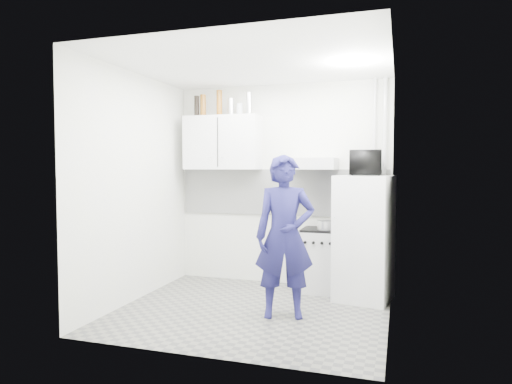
% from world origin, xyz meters
% --- Properties ---
extents(floor, '(2.80, 2.80, 0.00)m').
position_xyz_m(floor, '(0.00, 0.00, 0.00)').
color(floor, '#616056').
rests_on(floor, ground).
extents(ceiling, '(2.80, 2.80, 0.00)m').
position_xyz_m(ceiling, '(0.00, 0.00, 2.60)').
color(ceiling, white).
rests_on(ceiling, wall_back).
extents(wall_back, '(2.80, 0.00, 2.80)m').
position_xyz_m(wall_back, '(0.00, 1.25, 1.30)').
color(wall_back, silver).
rests_on(wall_back, floor).
extents(wall_left, '(0.00, 2.60, 2.60)m').
position_xyz_m(wall_left, '(-1.40, 0.00, 1.30)').
color(wall_left, silver).
rests_on(wall_left, floor).
extents(wall_right, '(0.00, 2.60, 2.60)m').
position_xyz_m(wall_right, '(1.40, 0.00, 1.30)').
color(wall_right, silver).
rests_on(wall_right, floor).
extents(person, '(0.69, 0.55, 1.65)m').
position_xyz_m(person, '(0.38, -0.07, 0.83)').
color(person, '#19174C').
rests_on(person, floor).
extents(stove, '(0.47, 0.47, 0.75)m').
position_xyz_m(stove, '(0.57, 1.00, 0.37)').
color(stove, '#BABABA').
rests_on(stove, floor).
extents(fridge, '(0.69, 0.69, 1.43)m').
position_xyz_m(fridge, '(1.10, 0.79, 0.72)').
color(fridge, silver).
rests_on(fridge, floor).
extents(stove_top, '(0.45, 0.45, 0.03)m').
position_xyz_m(stove_top, '(0.57, 1.00, 0.76)').
color(stove_top, black).
rests_on(stove_top, stove).
extents(saucepan, '(0.19, 0.19, 0.11)m').
position_xyz_m(saucepan, '(0.63, 0.93, 0.83)').
color(saucepan, silver).
rests_on(saucepan, stove_top).
extents(microwave, '(0.55, 0.40, 0.29)m').
position_xyz_m(microwave, '(1.10, 0.79, 1.57)').
color(microwave, black).
rests_on(microwave, fridge).
extents(bottle_a, '(0.07, 0.07, 0.28)m').
position_xyz_m(bottle_a, '(-1.12, 1.07, 2.34)').
color(bottle_a, black).
rests_on(bottle_a, upper_cabinet).
extents(bottle_b, '(0.08, 0.08, 0.29)m').
position_xyz_m(bottle_b, '(-1.03, 1.07, 2.35)').
color(bottle_b, brown).
rests_on(bottle_b, upper_cabinet).
extents(bottle_d, '(0.08, 0.08, 0.34)m').
position_xyz_m(bottle_d, '(-0.80, 1.07, 2.37)').
color(bottle_d, brown).
rests_on(bottle_d, upper_cabinet).
extents(canister_a, '(0.09, 0.09, 0.22)m').
position_xyz_m(canister_a, '(-0.63, 1.07, 2.31)').
color(canister_a, silver).
rests_on(canister_a, upper_cabinet).
extents(canister_b, '(0.08, 0.08, 0.15)m').
position_xyz_m(canister_b, '(-0.51, 1.07, 2.28)').
color(canister_b, '#B2B7BC').
rests_on(canister_b, upper_cabinet).
extents(bottle_e, '(0.07, 0.07, 0.29)m').
position_xyz_m(bottle_e, '(-0.39, 1.07, 2.34)').
color(bottle_e, silver).
rests_on(bottle_e, upper_cabinet).
extents(upper_cabinet, '(1.00, 0.35, 0.70)m').
position_xyz_m(upper_cabinet, '(-0.75, 1.07, 1.85)').
color(upper_cabinet, silver).
rests_on(upper_cabinet, wall_back).
extents(range_hood, '(0.60, 0.50, 0.14)m').
position_xyz_m(range_hood, '(0.45, 1.00, 1.57)').
color(range_hood, '#BABABA').
rests_on(range_hood, wall_back).
extents(backsplash, '(2.74, 0.03, 0.60)m').
position_xyz_m(backsplash, '(0.00, 1.24, 1.20)').
color(backsplash, white).
rests_on(backsplash, wall_back).
extents(pipe_a, '(0.05, 0.05, 2.60)m').
position_xyz_m(pipe_a, '(1.30, 1.17, 1.30)').
color(pipe_a, '#BABABA').
rests_on(pipe_a, floor).
extents(pipe_b, '(0.04, 0.04, 2.60)m').
position_xyz_m(pipe_b, '(1.18, 1.17, 1.30)').
color(pipe_b, '#BABABA').
rests_on(pipe_b, floor).
extents(ceiling_spot_fixture, '(0.10, 0.10, 0.02)m').
position_xyz_m(ceiling_spot_fixture, '(1.00, 0.20, 2.57)').
color(ceiling_spot_fixture, white).
rests_on(ceiling_spot_fixture, ceiling).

